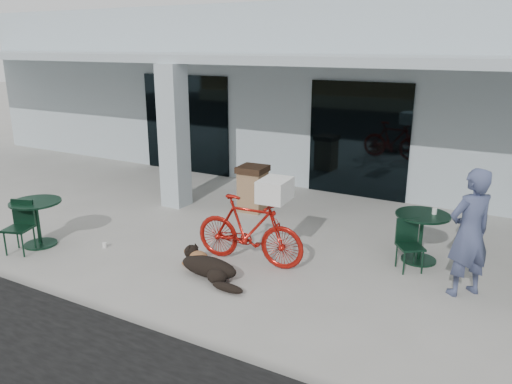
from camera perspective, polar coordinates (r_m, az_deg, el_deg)
The scene contains 17 objects.
ground at distance 8.93m, azimuth -10.50°, elevation -6.88°, with size 80.00×80.00×0.00m, color #A6A39C.
building at distance 15.72m, azimuth 9.51°, elevation 11.74°, with size 22.00×7.00×4.50m, color #A4B2BA.
storefront_glass_left at distance 14.27m, azimuth -8.00°, elevation 7.69°, with size 2.80×0.06×2.70m, color black.
storefront_glass_right at distance 11.96m, azimuth 11.60°, elevation 5.81°, with size 2.40×0.06×2.70m, color black.
column at distance 11.12m, azimuth -9.37°, elevation 6.23°, with size 0.50×0.50×3.12m, color #A4B2BA.
overhang at distance 11.20m, azimuth 0.78°, elevation 15.02°, with size 22.00×2.80×0.18m, color #A4B2BA.
bicycle at distance 8.21m, azimuth -0.79°, elevation -4.40°, with size 0.54×1.91×1.15m, color #A4140D.
laundry_basket at distance 7.80m, azimuth 2.17°, elevation 0.24°, with size 0.59×0.43×0.35m, color white.
dog at distance 7.89m, azimuth -5.42°, elevation -8.40°, with size 1.14×0.38×0.38m, color black, non-canonical shape.
cup_near_dog at distance 9.40m, azimuth -16.92°, elevation -5.82°, with size 0.08×0.08×0.10m, color white.
cafe_table_near at distance 9.80m, azimuth -23.65°, elevation -3.30°, with size 0.89×0.89×0.83m, color #113120, non-canonical shape.
cafe_chair_near at distance 9.58m, azimuth -25.53°, elevation -3.72°, with size 0.41×0.45×0.92m, color #113120, non-canonical shape.
cafe_table_far at distance 8.78m, azimuth 18.30°, elevation -4.97°, with size 0.89×0.89×0.83m, color #113120, non-canonical shape.
cafe_chair_far_a at distance 8.37m, azimuth 17.23°, elevation -5.92°, with size 0.38×0.41×0.84m, color #113120, non-canonical shape.
person at distance 7.69m, azimuth 23.20°, elevation -4.32°, with size 0.69×0.45×1.90m, color #414A6D.
cup_on_table at distance 8.68m, azimuth 19.72°, elevation -2.08°, with size 0.07×0.07×0.10m, color white.
trash_receptacle at distance 10.83m, azimuth -0.38°, elevation 0.40°, with size 0.59×0.59×1.00m, color olive, non-canonical shape.
Camera 1 is at (5.35, -6.23, 3.51)m, focal length 35.00 mm.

